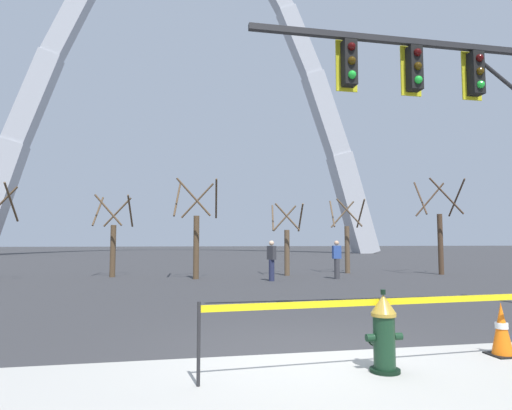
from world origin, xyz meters
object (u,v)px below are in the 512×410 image
(pedestrian_walking_left, at_px, (337,259))
(traffic_cone_by_hydrant, at_px, (502,330))
(fire_hydrant, at_px, (384,333))
(monument_arch, at_px, (189,93))
(traffic_signal_gantry, at_px, (495,105))
(pedestrian_standing_center, at_px, (272,260))

(pedestrian_walking_left, bearing_deg, traffic_cone_by_hydrant, -100.97)
(fire_hydrant, distance_m, traffic_cone_by_hydrant, 2.00)
(traffic_cone_by_hydrant, distance_m, monument_arch, 51.10)
(traffic_signal_gantry, height_order, monument_arch, monument_arch)
(fire_hydrant, height_order, pedestrian_walking_left, pedestrian_walking_left)
(pedestrian_walking_left, relative_size, pedestrian_standing_center, 1.00)
(fire_hydrant, height_order, monument_arch, monument_arch)
(traffic_cone_by_hydrant, bearing_deg, traffic_signal_gantry, 49.26)
(fire_hydrant, xyz_separation_m, traffic_cone_by_hydrant, (1.95, 0.39, -0.11))
(traffic_signal_gantry, bearing_deg, pedestrian_standing_center, 106.07)
(monument_arch, relative_size, pedestrian_walking_left, 30.15)
(traffic_signal_gantry, xyz_separation_m, pedestrian_walking_left, (0.24, 9.65, -3.59))
(fire_hydrant, distance_m, pedestrian_walking_left, 13.19)
(monument_arch, distance_m, pedestrian_walking_left, 40.17)
(fire_hydrant, bearing_deg, pedestrian_walking_left, 70.99)
(traffic_signal_gantry, height_order, pedestrian_walking_left, traffic_signal_gantry)
(monument_arch, height_order, pedestrian_walking_left, monument_arch)
(pedestrian_walking_left, bearing_deg, pedestrian_standing_center, -171.44)
(traffic_signal_gantry, xyz_separation_m, pedestrian_standing_center, (-2.65, 9.21, -3.59))
(fire_hydrant, xyz_separation_m, traffic_signal_gantry, (4.05, 2.82, 3.94))
(traffic_cone_by_hydrant, height_order, pedestrian_standing_center, pedestrian_standing_center)
(traffic_cone_by_hydrant, xyz_separation_m, pedestrian_standing_center, (-0.55, 11.65, 0.46))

